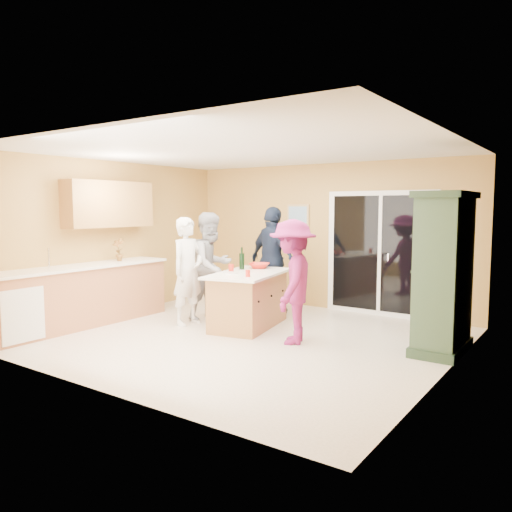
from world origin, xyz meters
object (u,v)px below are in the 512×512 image
Objects in this scene: kitchen_island at (249,301)px; woman_magenta at (292,281)px; green_hutch at (444,275)px; woman_grey at (211,266)px; woman_navy at (273,260)px; woman_white at (188,271)px.

woman_magenta reaches higher than kitchen_island.
green_hutch is 1.16× the size of woman_grey.
green_hutch reaches higher than woman_magenta.
woman_magenta is (1.02, -0.41, 0.44)m from kitchen_island.
woman_grey is at bearing -127.31° from woman_magenta.
woman_navy reaches higher than woman_grey.
woman_grey is 1.91m from woman_magenta.
kitchen_island is at bearing -91.78° from woman_grey.
woman_grey reaches higher than woman_white.
woman_navy reaches higher than kitchen_island.
woman_navy is at bearing 166.21° from green_hutch.
green_hutch is at bearing -81.45° from woman_grey.
woman_navy is (0.64, 1.45, 0.08)m from woman_white.
green_hutch is (2.79, 0.30, 0.59)m from kitchen_island.
green_hutch is 3.11m from woman_navy.
woman_magenta is (1.84, -0.52, -0.04)m from woman_grey.
woman_white is 0.96× the size of woman_grey.
woman_white is at bearing -169.07° from green_hutch.
kitchen_island is 0.95× the size of woman_navy.
woman_white is 0.52m from woman_grey.
woman_magenta is at bearing 148.71° from woman_navy.
kitchen_island is 1.04× the size of woman_white.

